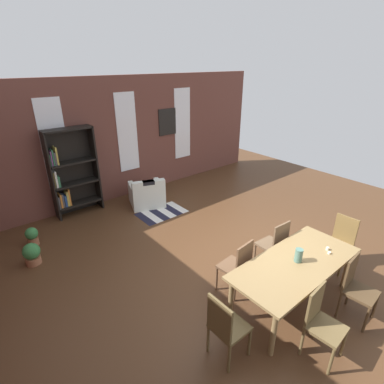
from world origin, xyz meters
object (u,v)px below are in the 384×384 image
(vase_on_table, at_px, (299,255))
(potted_plant_corner, at_px, (32,254))
(potted_plant_by_shelf, at_px, (32,236))
(armchair_white, at_px, (147,195))
(dining_chair_near_left, at_px, (321,321))
(dining_chair_far_right, at_px, (274,244))
(bookshelf_tall, at_px, (71,174))
(dining_table, at_px, (295,267))
(dining_chair_far_left, at_px, (238,265))
(dining_chair_head_right, at_px, (340,241))
(dining_chair_near_right, at_px, (356,286))
(dining_chair_head_left, at_px, (226,326))

(vase_on_table, height_order, potted_plant_corner, vase_on_table)
(potted_plant_by_shelf, bearing_deg, armchair_white, 2.31)
(potted_plant_corner, bearing_deg, dining_chair_near_left, -61.46)
(dining_chair_far_right, distance_m, potted_plant_corner, 4.30)
(dining_chair_far_right, bearing_deg, armchair_white, 95.52)
(bookshelf_tall, bearing_deg, dining_table, -73.90)
(dining_chair_near_left, distance_m, armchair_white, 4.99)
(armchair_white, relative_size, potted_plant_corner, 2.47)
(bookshelf_tall, height_order, armchair_white, bookshelf_tall)
(dining_chair_far_left, bearing_deg, armchair_white, 80.80)
(dining_chair_near_left, relative_size, dining_chair_far_right, 1.00)
(dining_table, relative_size, armchair_white, 2.05)
(dining_chair_head_right, xyz_separation_m, bookshelf_tall, (-2.85, 4.97, 0.49))
(dining_chair_far_left, xyz_separation_m, potted_plant_corner, (-2.29, 2.83, -0.30))
(vase_on_table, bearing_deg, potted_plant_by_shelf, 122.36)
(dining_chair_head_right, relative_size, potted_plant_corner, 2.30)
(dining_chair_near_right, distance_m, bookshelf_tall, 5.98)
(vase_on_table, distance_m, dining_chair_far_left, 0.91)
(dining_table, xyz_separation_m, potted_plant_by_shelf, (-2.60, 4.16, -0.47))
(dining_chair_far_left, bearing_deg, dining_chair_head_left, -144.45)
(vase_on_table, relative_size, dining_chair_near_left, 0.21)
(vase_on_table, distance_m, potted_plant_by_shelf, 4.97)
(bookshelf_tall, bearing_deg, dining_chair_near_right, -71.43)
(vase_on_table, relative_size, dining_chair_far_right, 0.21)
(dining_table, height_order, dining_chair_near_left, dining_chair_near_left)
(dining_table, relative_size, dining_chair_head_left, 2.20)
(potted_plant_corner, bearing_deg, vase_on_table, -51.55)
(dining_table, xyz_separation_m, dining_chair_head_right, (1.42, 0.00, -0.16))
(dining_table, distance_m, dining_chair_near_right, 0.84)
(dining_chair_far_right, bearing_deg, dining_table, -124.30)
(dining_chair_far_left, bearing_deg, vase_on_table, -54.01)
(dining_table, relative_size, potted_plant_corner, 5.06)
(dining_table, relative_size, bookshelf_tall, 1.02)
(dining_table, distance_m, vase_on_table, 0.18)
(dining_table, distance_m, armchair_white, 4.29)
(armchair_white, relative_size, potted_plant_by_shelf, 2.66)
(vase_on_table, distance_m, dining_chair_near_right, 0.88)
(dining_chair_head_right, relative_size, armchair_white, 0.93)
(vase_on_table, height_order, dining_chair_far_left, vase_on_table)
(armchair_white, bearing_deg, dining_chair_near_right, -86.01)
(dining_chair_near_left, bearing_deg, dining_chair_head_right, 19.85)
(vase_on_table, height_order, potted_plant_by_shelf, vase_on_table)
(vase_on_table, xyz_separation_m, bookshelf_tall, (-1.47, 4.97, 0.15))
(bookshelf_tall, relative_size, potted_plant_by_shelf, 5.33)
(dining_chair_far_left, relative_size, bookshelf_tall, 0.46)
(vase_on_table, relative_size, dining_chair_head_right, 0.21)
(armchair_white, bearing_deg, dining_chair_head_left, -109.78)
(dining_chair_head_left, xyz_separation_m, bookshelf_tall, (-0.02, 4.97, 0.49))
(dining_chair_far_right, distance_m, armchair_white, 3.61)
(bookshelf_tall, xyz_separation_m, armchair_white, (1.55, -0.70, -0.73))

